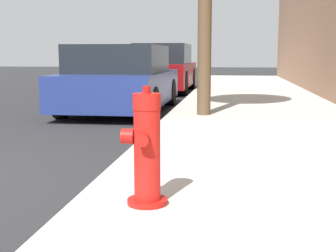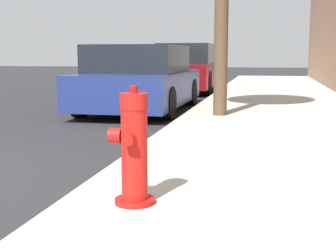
# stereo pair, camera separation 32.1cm
# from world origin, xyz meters

# --- Properties ---
(sidewalk_slab) EXTENTS (3.25, 40.00, 0.13)m
(sidewalk_slab) POSITION_xyz_m (3.75, 0.00, 0.06)
(sidewalk_slab) COLOR #B7B2A8
(sidewalk_slab) RESTS_ON ground_plane
(fire_hydrant) EXTENTS (0.32, 0.32, 0.82)m
(fire_hydrant) POSITION_xyz_m (2.67, -0.32, 0.50)
(fire_hydrant) COLOR #A91511
(fire_hydrant) RESTS_ON sidewalk_slab
(parked_car_near) EXTENTS (1.87, 4.05, 1.34)m
(parked_car_near) POSITION_xyz_m (0.99, 5.93, 0.64)
(parked_car_near) COLOR navy
(parked_car_near) RESTS_ON ground_plane
(parked_car_mid) EXTENTS (1.70, 4.17, 1.48)m
(parked_car_mid) POSITION_xyz_m (1.12, 11.05, 0.71)
(parked_car_mid) COLOR maroon
(parked_car_mid) RESTS_ON ground_plane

